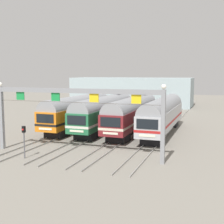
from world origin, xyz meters
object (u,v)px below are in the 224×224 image
Objects in this scene: yard_signal_mast at (24,136)px; commuter_train_green at (105,111)px; commuter_train_orange at (79,110)px; catenary_gantry at (74,103)px; commuter_train_stainless at (163,114)px; commuter_train_maroon at (133,112)px.

commuter_train_green is at bearing 82.82° from yard_signal_mast.
commuter_train_orange is 14.98m from catenary_gantry.
yard_signal_mast is at bearing -122.21° from commuter_train_stainless.
commuter_train_maroon is 4.02m from commuter_train_stainless.
commuter_train_maroon is at bearing 0.00° from commuter_train_orange.
commuter_train_orange is at bearing 180.00° from commuter_train_maroon.
catenary_gantry reaches higher than yard_signal_mast.
commuter_train_orange is 1.00× the size of commuter_train_maroon.
commuter_train_maroon is at bearing 179.94° from commuter_train_stainless.
commuter_train_orange is 4.02m from commuter_train_green.
commuter_train_green is at bearing 179.97° from commuter_train_stainless.
catenary_gantry is (2.01, -13.50, 2.42)m from commuter_train_green.
commuter_train_orange is at bearing 179.98° from commuter_train_stainless.
commuter_train_maroon is (4.02, 0.00, 0.00)m from commuter_train_green.
commuter_train_green is at bearing 0.00° from commuter_train_orange.
catenary_gantry reaches higher than commuter_train_orange.
catenary_gantry is 5.56m from yard_signal_mast.
commuter_train_maroon is 5.83× the size of yard_signal_mast.
commuter_train_stainless is at bearing 65.92° from catenary_gantry.
catenary_gantry reaches higher than commuter_train_green.
commuter_train_stainless is at bearing -0.02° from commuter_train_orange.
commuter_train_green is at bearing 98.47° from catenary_gantry.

